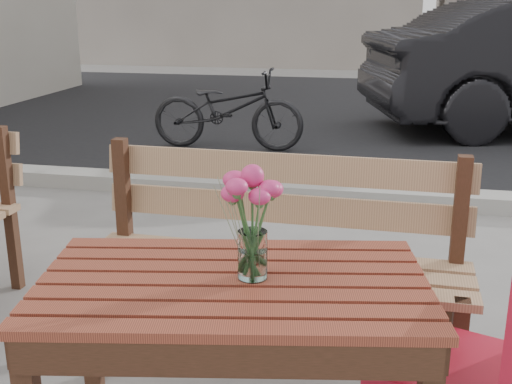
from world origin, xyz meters
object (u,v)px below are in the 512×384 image
bicycle (228,109)px  main_vase (252,209)px  main_table (233,315)px  red_chair (480,355)px

bicycle → main_vase: bearing=-165.2°
main_table → red_chair: (0.72, 0.09, -0.10)m
red_chair → main_vase: size_ratio=2.45×
main_table → main_vase: 0.33m
red_chair → bicycle: bearing=-137.7°
red_chair → main_vase: main_vase is taller
main_table → main_vase: (0.05, 0.02, 0.33)m
red_chair → bicycle: size_ratio=0.54×
bicycle → main_table: bearing=-165.9°
main_table → bicycle: size_ratio=0.79×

